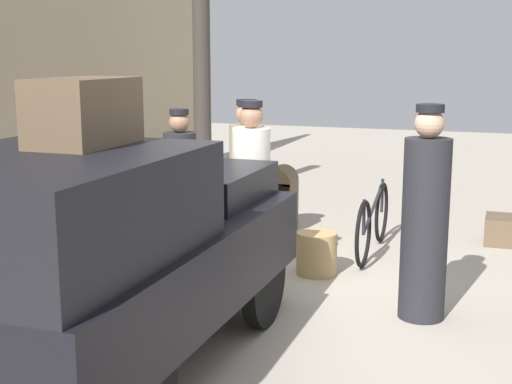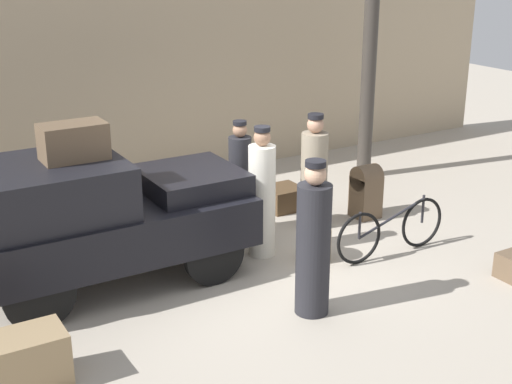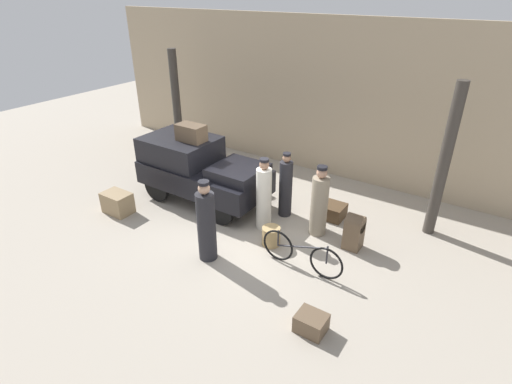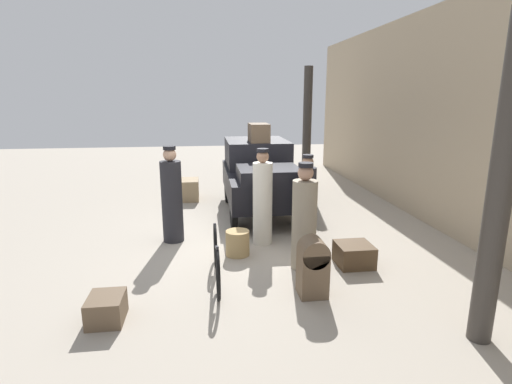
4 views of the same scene
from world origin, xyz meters
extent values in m
plane|color=#A89E8E|center=(0.00, 0.00, 0.00)|extent=(30.00, 30.00, 0.00)
cylinder|color=#38332D|center=(3.70, 2.29, 1.77)|extent=(0.25, 0.25, 3.53)
cylinder|color=black|center=(-0.61, 1.28, 0.40)|extent=(0.79, 0.12, 0.79)
cylinder|color=black|center=(-0.61, -0.16, 0.40)|extent=(0.79, 0.12, 0.79)
cube|color=black|center=(-1.68, 0.56, 0.71)|extent=(3.43, 1.60, 0.59)
cube|color=black|center=(-2.45, 0.56, 1.32)|extent=(1.89, 1.47, 0.63)
cube|color=black|center=(-0.56, 0.56, 1.14)|extent=(1.20, 1.25, 0.27)
torus|color=black|center=(2.38, -0.60, 0.36)|extent=(0.71, 0.04, 0.71)
torus|color=black|center=(1.29, -0.60, 0.36)|extent=(0.71, 0.04, 0.71)
cylinder|color=#232328|center=(1.84, -0.60, 0.53)|extent=(1.11, 0.04, 0.38)
cylinder|color=#232328|center=(1.29, -0.60, 0.54)|extent=(0.04, 0.04, 0.37)
cylinder|color=#232328|center=(2.38, -0.60, 0.56)|extent=(0.04, 0.04, 0.40)
cylinder|color=tan|center=(0.88, -0.21, 0.22)|extent=(0.41, 0.41, 0.43)
cylinder|color=#232328|center=(0.47, 1.10, 0.72)|extent=(0.33, 0.33, 1.44)
sphere|color=#936B51|center=(0.47, 1.10, 1.54)|extent=(0.20, 0.20, 0.20)
cylinder|color=black|center=(0.47, 1.10, 1.64)|extent=(0.19, 0.19, 0.06)
cylinder|color=gray|center=(1.53, 0.79, 0.71)|extent=(0.39, 0.39, 1.43)
sphere|color=tan|center=(1.53, 0.79, 1.55)|extent=(0.24, 0.24, 0.24)
cylinder|color=black|center=(1.53, 0.79, 1.67)|extent=(0.23, 0.23, 0.07)
cylinder|color=silver|center=(0.35, 0.30, 0.76)|extent=(0.36, 0.36, 1.52)
sphere|color=#936B51|center=(0.35, 0.30, 1.64)|extent=(0.22, 0.22, 0.22)
cylinder|color=black|center=(0.35, 0.30, 1.75)|extent=(0.21, 0.21, 0.06)
cylinder|color=#232328|center=(0.01, -1.36, 0.77)|extent=(0.39, 0.39, 1.53)
sphere|color=tan|center=(0.01, -1.36, 1.65)|extent=(0.24, 0.24, 0.24)
cylinder|color=black|center=(0.01, -1.36, 1.78)|extent=(0.23, 0.23, 0.07)
cube|color=#4C3823|center=(1.55, 1.63, 0.18)|extent=(0.57, 0.56, 0.36)
cube|color=brown|center=(2.76, -1.98, 0.16)|extent=(0.50, 0.42, 0.32)
cube|color=brown|center=(2.44, 0.69, 0.32)|extent=(0.37, 0.38, 0.64)
cylinder|color=brown|center=(2.44, 0.69, 0.64)|extent=(0.37, 0.38, 0.38)
cube|color=brown|center=(-2.02, 0.56, 1.85)|extent=(0.74, 0.44, 0.42)
camera|label=1|loc=(-5.88, -1.98, 2.22)|focal=50.00mm
camera|label=2|loc=(-4.24, -7.28, 4.00)|focal=50.00mm
camera|label=3|loc=(4.71, -6.58, 5.20)|focal=28.00mm
camera|label=4|loc=(7.36, -0.75, 2.68)|focal=28.00mm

